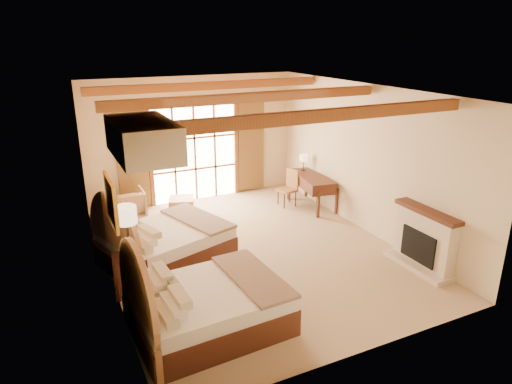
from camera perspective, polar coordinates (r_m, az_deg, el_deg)
floor at (r=9.35m, az=-0.61°, el=-7.33°), size 7.00×7.00×0.00m
wall_back at (r=11.92m, az=-7.81°, el=6.53°), size 5.50×0.00×5.50m
wall_left at (r=8.05m, az=-18.68°, el=-0.51°), size 0.00×7.00×7.00m
wall_right at (r=10.18m, az=13.57°, el=3.99°), size 0.00×7.00×7.00m
ceiling at (r=8.42m, az=-0.68°, el=12.55°), size 7.00×7.00×0.00m
ceiling_beams at (r=8.44m, az=-0.68°, el=11.74°), size 5.39×4.60×0.18m
french_doors at (r=11.94m, az=-7.65°, el=4.84°), size 3.95×0.08×2.60m
fireplace at (r=9.06m, az=20.18°, el=-5.92°), size 0.46×1.40×1.16m
painting at (r=7.30m, az=-17.65°, el=-1.14°), size 0.06×0.95×0.75m
canopy_valance at (r=5.83m, az=-13.98°, el=6.51°), size 0.70×1.40×0.45m
bed_near at (r=6.89m, az=-7.19°, el=-13.84°), size 2.26×1.76×1.43m
bed_far at (r=8.90m, az=-12.13°, el=-6.09°), size 2.68×2.26×1.45m
nightstand at (r=8.12m, az=-15.39°, el=-9.85°), size 0.61×0.61×0.66m
floor_lamp at (r=7.51m, az=-15.89°, el=-3.47°), size 0.34×0.34×1.62m
armchair at (r=11.16m, az=-15.77°, el=-1.55°), size 0.79×0.81×0.73m
ottoman at (r=11.22m, az=-9.28°, el=-1.76°), size 0.74×0.74×0.42m
desk at (r=11.61m, az=7.02°, el=0.25°), size 0.88×1.59×0.82m
desk_chair at (r=11.66m, az=3.98°, el=-0.31°), size 0.50×0.49×0.93m
desk_lamp at (r=11.85m, az=5.98°, el=4.20°), size 0.21×0.21×0.42m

